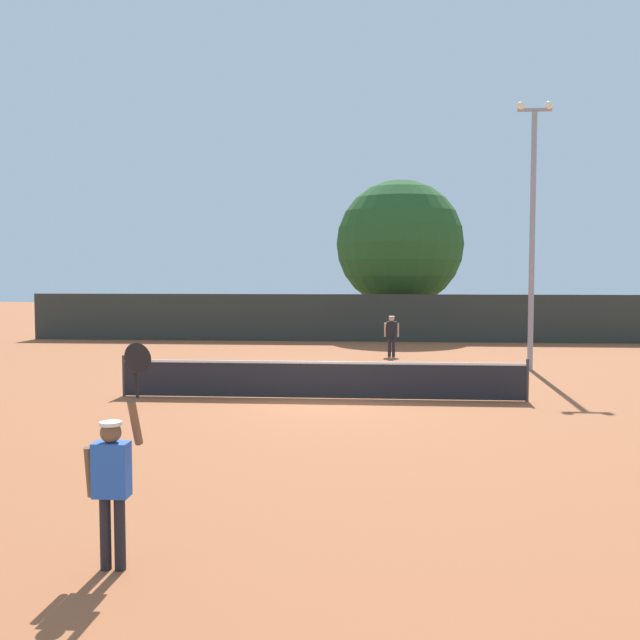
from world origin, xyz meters
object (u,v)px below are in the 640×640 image
object	(u,v)px
player_receiving	(392,332)
parked_car_mid	(516,316)
player_serving	(113,472)
large_tree	(400,244)
tennis_ball	(428,378)
light_pole	(533,220)
parked_car_near	(294,315)

from	to	relation	value
player_receiving	parked_car_mid	distance (m)	16.12
player_serving	large_tree	bearing A→B (deg)	82.46
tennis_ball	player_receiving	bearing A→B (deg)	99.26
large_tree	light_pole	bearing A→B (deg)	-74.06
parked_car_mid	player_receiving	bearing A→B (deg)	-124.37
large_tree	parked_car_near	size ratio (longest dim) A/B	1.82
player_receiving	large_tree	distance (m)	10.78
player_serving	tennis_ball	world-z (taller)	player_serving
light_pole	parked_car_mid	xyz separation A→B (m)	(2.93, 17.85, -4.19)
tennis_ball	light_pole	distance (m)	6.54
large_tree	player_receiving	bearing A→B (deg)	-93.55
player_receiving	tennis_ball	xyz separation A→B (m)	(0.97, -5.98, -0.91)
player_serving	parked_car_mid	xyz separation A→B (m)	(10.87, 34.79, -0.30)
player_serving	parked_car_mid	distance (m)	36.45
parked_car_near	player_serving	bearing A→B (deg)	-94.42
player_serving	tennis_ball	bearing A→B (deg)	73.16
light_pole	parked_car_near	bearing A→B (deg)	119.37
light_pole	large_tree	bearing A→B (deg)	105.94
light_pole	parked_car_near	world-z (taller)	light_pole
tennis_ball	large_tree	world-z (taller)	large_tree
light_pole	tennis_ball	bearing A→B (deg)	-145.63
light_pole	parked_car_mid	world-z (taller)	light_pole
tennis_ball	light_pole	size ratio (longest dim) A/B	0.01
large_tree	parked_car_mid	bearing A→B (deg)	31.72
player_receiving	large_tree	xyz separation A→B (m)	(0.63, 10.07, 3.79)
player_serving	player_receiving	world-z (taller)	player_serving
player_receiving	light_pole	world-z (taller)	light_pole
player_receiving	parked_car_mid	xyz separation A→B (m)	(7.45, 14.29, -0.17)
player_receiving	player_serving	bearing A→B (deg)	80.53
player_receiving	tennis_ball	size ratio (longest dim) A/B	22.91
player_serving	player_receiving	bearing A→B (deg)	80.53
tennis_ball	player_serving	bearing A→B (deg)	-106.84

